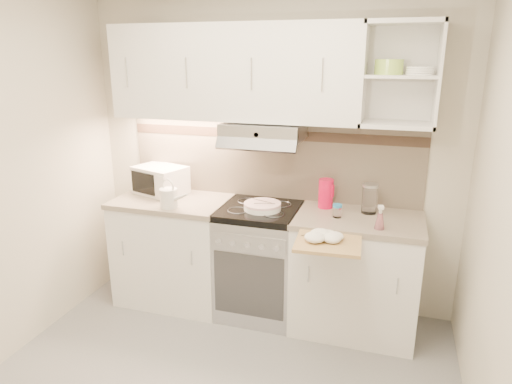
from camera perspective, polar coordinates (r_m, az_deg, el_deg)
room_shell at (r=2.66m, az=-3.99°, el=8.06°), size 3.04×2.84×2.52m
base_cabinet_left at (r=3.95m, az=-10.08°, el=-7.34°), size 0.90×0.60×0.86m
worktop_left at (r=3.79m, az=-10.42°, el=-1.13°), size 0.92×0.62×0.04m
base_cabinet_right at (r=3.57m, az=12.26°, el=-10.21°), size 0.90×0.60×0.86m
worktop_right at (r=3.40m, az=12.73°, el=-3.42°), size 0.92×0.62×0.04m
electric_range at (r=3.68m, az=0.48°, el=-8.58°), size 0.60×0.60×0.90m
microwave at (r=3.93m, az=-11.88°, el=1.47°), size 0.48×0.41×0.23m
watering_can at (r=3.56m, az=-10.76°, el=-0.65°), size 0.26×0.14×0.23m
plate_stack at (r=3.46m, az=0.81°, el=-1.79°), size 0.28×0.28×0.06m
bread_loaf at (r=3.51m, az=0.12°, el=-1.58°), size 0.17×0.17×0.04m
pink_pitcher at (r=3.52m, az=8.73°, el=-0.17°), size 0.12×0.11×0.22m
glass_jar at (r=3.47m, az=14.01°, el=-0.79°), size 0.12×0.12×0.22m
spice_jar at (r=3.34m, az=10.12°, el=-2.31°), size 0.07×0.07×0.10m
spray_bottle at (r=3.18m, az=15.23°, el=-3.28°), size 0.07×0.07×0.18m
cutting_board at (r=2.98m, az=9.02°, el=-6.27°), size 0.44×0.40×0.02m
dish_towel at (r=2.95m, az=8.94°, el=-5.55°), size 0.32×0.30×0.07m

